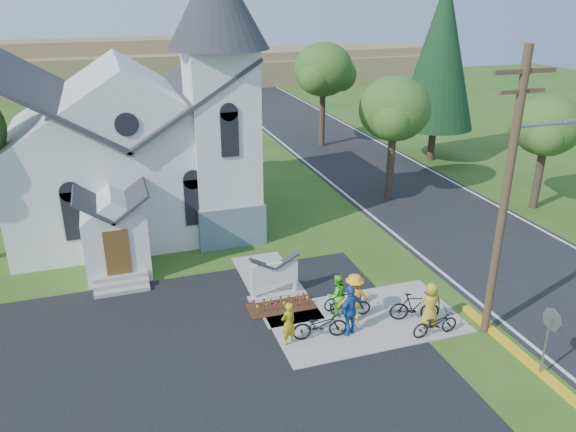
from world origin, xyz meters
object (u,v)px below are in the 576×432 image
object	(u,v)px
bike_1	(350,304)
bike_4	(435,324)
church_sign	(274,274)
bike_0	(320,325)
bike_3	(415,307)
cyclist_4	(430,304)
cyclist_0	(288,323)
stop_sign	(550,329)
utility_pole	(508,190)
cyclist_2	(350,310)
cyclist_1	(337,295)
cyclist_3	(354,298)
bike_2	(343,298)

from	to	relation	value
bike_1	bike_4	size ratio (longest dim) A/B	0.87
church_sign	bike_0	distance (m)	3.38
bike_3	cyclist_4	size ratio (longest dim) A/B	1.10
cyclist_0	bike_1	xyz separation A→B (m)	(2.77, 0.98, -0.34)
stop_sign	cyclist_0	distance (m)	8.30
church_sign	bike_4	size ratio (longest dim) A/B	1.24
utility_pole	cyclist_2	distance (m)	6.65
church_sign	bike_3	bearing A→B (deg)	-37.07
cyclist_4	cyclist_0	bearing A→B (deg)	8.90
stop_sign	cyclist_1	world-z (taller)	stop_sign
bike_1	bike_4	xyz separation A→B (m)	(2.32, -2.12, 0.00)
stop_sign	bike_0	distance (m)	7.36
bike_3	bike_4	bearing A→B (deg)	-152.34
cyclist_3	bike_2	bearing A→B (deg)	-87.12
bike_0	bike_2	world-z (taller)	bike_0
cyclist_2	cyclist_1	bearing A→B (deg)	-116.76
cyclist_2	church_sign	bearing A→B (deg)	-86.73
cyclist_4	utility_pole	bearing A→B (deg)	166.74
cyclist_1	cyclist_3	distance (m)	0.76
stop_sign	bike_1	xyz separation A→B (m)	(-4.37, 5.12, -1.27)
stop_sign	bike_0	bearing A→B (deg)	145.44
bike_3	bike_0	bearing A→B (deg)	106.64
utility_pole	bike_3	distance (m)	5.44
cyclist_0	bike_4	xyz separation A→B (m)	(5.09, -1.14, -0.34)
church_sign	cyclist_2	size ratio (longest dim) A/B	1.15
stop_sign	cyclist_2	bearing A→B (deg)	140.45
cyclist_0	bike_4	world-z (taller)	cyclist_0
bike_1	bike_3	distance (m)	2.37
cyclist_2	cyclist_3	distance (m)	0.90
bike_2	cyclist_4	world-z (taller)	cyclist_4
cyclist_0	cyclist_1	bearing A→B (deg)	-171.52
bike_4	cyclist_4	bearing A→B (deg)	-15.89
bike_0	bike_3	bearing A→B (deg)	-83.08
church_sign	cyclist_2	xyz separation A→B (m)	(1.76, -3.37, -0.02)
cyclist_4	bike_2	bearing A→B (deg)	-24.60
utility_pole	cyclist_3	distance (m)	6.51
bike_2	cyclist_4	bearing A→B (deg)	-136.12
bike_0	cyclist_4	size ratio (longest dim) A/B	1.16
church_sign	cyclist_1	xyz separation A→B (m)	(1.82, -2.01, -0.16)
cyclist_1	bike_4	distance (m)	3.68
bike_1	bike_3	world-z (taller)	bike_3
cyclist_4	bike_1	bearing A→B (deg)	-16.43
utility_pole	cyclist_2	world-z (taller)	utility_pole
bike_2	utility_pole	bearing A→B (deg)	-131.75
cyclist_2	bike_2	world-z (taller)	cyclist_2
bike_0	cyclist_1	distance (m)	1.75
cyclist_0	bike_2	distance (m)	3.15
bike_1	bike_4	world-z (taller)	bike_4
utility_pole	stop_sign	distance (m)	4.52
bike_0	church_sign	bearing A→B (deg)	18.80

